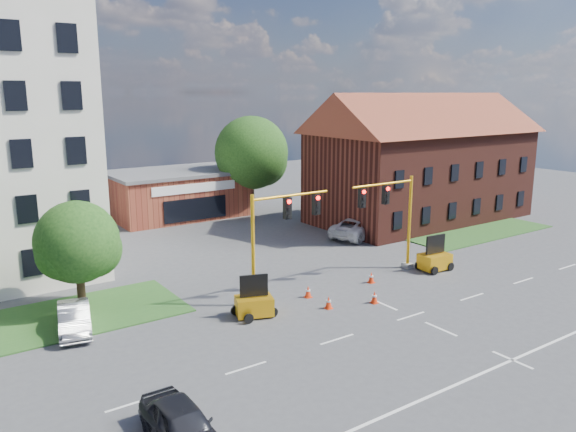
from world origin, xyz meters
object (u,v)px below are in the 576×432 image
at_px(signal_mast_east, 392,213).
at_px(trailer_east, 435,260).
at_px(pickup_white, 359,227).
at_px(sedan_dark, 182,426).
at_px(trailer_west, 254,304).
at_px(signal_mast_west, 278,232).

xyz_separation_m(signal_mast_east, trailer_east, (2.73, -1.36, -3.21)).
bearing_deg(pickup_white, sedan_dark, 108.38).
bearing_deg(trailer_west, sedan_dark, -113.89).
bearing_deg(trailer_east, sedan_dark, -154.98).
distance_m(trailer_east, pickup_white, 9.54).
distance_m(signal_mast_east, sedan_dark, 21.29).
height_order(trailer_east, pickup_white, trailer_east).
height_order(signal_mast_west, trailer_east, signal_mast_west).
height_order(signal_mast_west, sedan_dark, signal_mast_west).
height_order(signal_mast_east, trailer_east, signal_mast_east).
xyz_separation_m(trailer_west, trailer_east, (13.86, -0.03, 0.03)).
bearing_deg(trailer_east, pickup_white, 84.29).
bearing_deg(signal_mast_east, pickup_white, 61.23).
xyz_separation_m(trailer_west, sedan_dark, (-7.68, -8.12, 0.06)).
bearing_deg(trailer_west, pickup_white, 50.60).
xyz_separation_m(pickup_white, sedan_dark, (-23.22, -17.48, -0.07)).
bearing_deg(signal_mast_west, pickup_white, 31.47).
distance_m(signal_mast_west, signal_mast_east, 8.71).
bearing_deg(signal_mast_east, trailer_east, -26.49).
bearing_deg(signal_mast_west, trailer_east, -6.78).
distance_m(signal_mast_east, pickup_white, 9.68).
xyz_separation_m(signal_mast_west, trailer_east, (11.44, -1.36, -3.21)).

